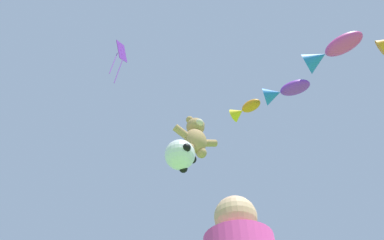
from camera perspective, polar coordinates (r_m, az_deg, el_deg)
The scene contains 6 objects.
teddy_bear_kite at distance 11.30m, azimuth 0.69°, elevation -3.11°, with size 1.87×0.82×1.90m.
soccer_ball_kite at distance 9.88m, azimuth -2.26°, elevation -6.66°, with size 1.11×1.11×1.03m.
fish_kite_tangerine at distance 13.94m, azimuth 9.95°, elevation 1.98°, with size 1.11×1.54×0.67m.
fish_kite_violet at distance 13.21m, azimuth 17.05°, elevation 5.27°, with size 1.74×1.92×0.79m.
fish_kite_magenta at distance 13.56m, azimuth 24.70°, elevation 11.73°, with size 1.72×2.42×0.94m.
diamond_kite at distance 13.29m, azimuth -13.39°, elevation 12.12°, with size 0.80×0.82×2.68m.
Camera 1 is at (-2.06, -0.89, 0.82)m, focal length 28.00 mm.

